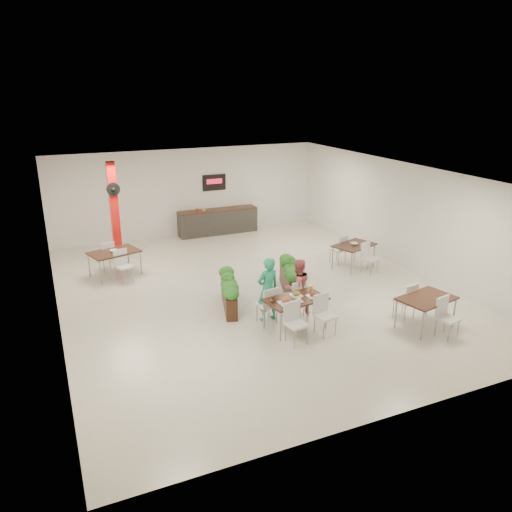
% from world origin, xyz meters
% --- Properties ---
extents(ground, '(12.00, 12.00, 0.00)m').
position_xyz_m(ground, '(0.00, 0.00, 0.00)').
color(ground, beige).
rests_on(ground, ground).
extents(room_shell, '(10.10, 12.10, 3.22)m').
position_xyz_m(room_shell, '(0.00, 0.00, 2.01)').
color(room_shell, white).
rests_on(room_shell, ground).
extents(red_column, '(0.40, 0.41, 3.20)m').
position_xyz_m(red_column, '(-3.00, 3.79, 1.64)').
color(red_column, red).
rests_on(red_column, ground).
extents(service_counter, '(3.00, 0.64, 2.20)m').
position_xyz_m(service_counter, '(1.00, 5.65, 0.49)').
color(service_counter, '#292724').
rests_on(service_counter, ground).
extents(main_table, '(1.49, 1.77, 0.92)m').
position_xyz_m(main_table, '(0.01, -2.44, 0.64)').
color(main_table, '#331A11').
rests_on(main_table, ground).
extents(diner_man, '(0.62, 0.45, 1.58)m').
position_xyz_m(diner_man, '(-0.39, -1.79, 0.79)').
color(diner_man, '#239B70').
rests_on(diner_man, ground).
extents(diner_woman, '(0.76, 0.63, 1.43)m').
position_xyz_m(diner_woman, '(0.41, -1.79, 0.71)').
color(diner_woman, '#D8606C').
rests_on(diner_woman, ground).
extents(planter_left, '(0.77, 1.70, 0.91)m').
position_xyz_m(planter_left, '(-0.99, -0.77, 0.49)').
color(planter_left, black).
rests_on(planter_left, ground).
extents(planter_right, '(0.90, 1.89, 1.03)m').
position_xyz_m(planter_right, '(0.86, -0.53, 0.50)').
color(planter_right, black).
rests_on(planter_right, ground).
extents(side_table_a, '(1.58, 1.67, 0.92)m').
position_xyz_m(side_table_a, '(-3.27, 2.70, 0.64)').
color(side_table_a, '#331A11').
rests_on(side_table_a, ground).
extents(side_table_b, '(1.46, 1.67, 0.92)m').
position_xyz_m(side_table_b, '(3.56, 0.43, 0.63)').
color(side_table_b, '#331A11').
rests_on(side_table_b, ground).
extents(side_table_c, '(1.43, 1.67, 0.92)m').
position_xyz_m(side_table_c, '(2.80, -3.61, 0.63)').
color(side_table_c, '#331A11').
rests_on(side_table_c, ground).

